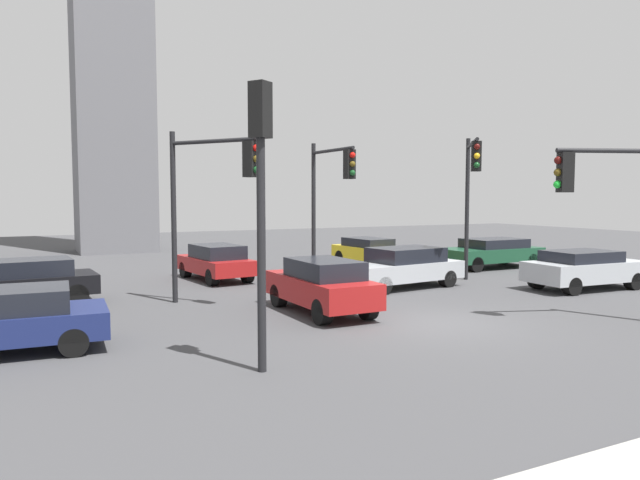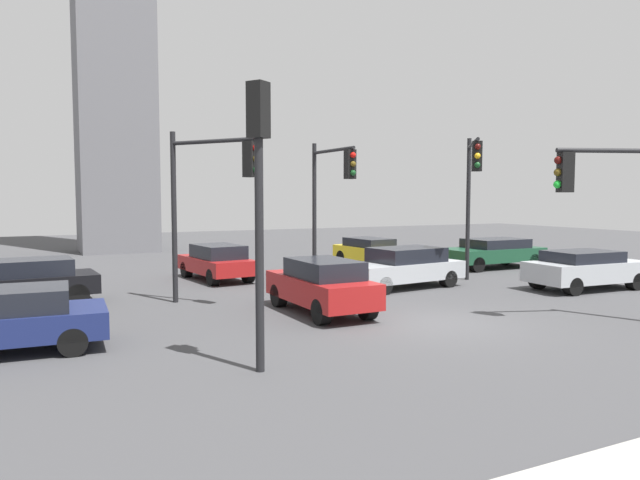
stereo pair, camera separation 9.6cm
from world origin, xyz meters
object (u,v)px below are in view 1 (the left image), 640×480
(traffic_light_3, at_px, (210,183))
(car_6, at_px, (584,268))
(traffic_light_1, at_px, (261,172))
(traffic_light_2, at_px, (330,185))
(traffic_light_0, at_px, (471,180))
(car_0, at_px, (322,285))
(traffic_light_4, at_px, (606,195))
(car_7, at_px, (370,251))
(car_3, at_px, (24,281))
(car_2, at_px, (491,252))
(car_4, at_px, (216,262))
(car_1, at_px, (402,267))

(traffic_light_3, xyz_separation_m, car_6, (12.51, -2.71, -2.89))
(traffic_light_1, distance_m, traffic_light_2, 10.73)
(traffic_light_0, relative_size, car_0, 1.34)
(traffic_light_0, xyz_separation_m, car_6, (2.93, -2.53, -3.10))
(traffic_light_4, bearing_deg, car_7, -73.99)
(traffic_light_1, bearing_deg, traffic_light_4, -33.16)
(car_3, distance_m, car_7, 14.60)
(car_2, xyz_separation_m, car_4, (-12.29, 1.77, 0.00))
(car_2, height_order, car_4, car_4)
(traffic_light_2, distance_m, car_4, 5.41)
(car_1, relative_size, car_4, 1.12)
(car_7, bearing_deg, traffic_light_1, -43.25)
(traffic_light_0, xyz_separation_m, traffic_light_3, (-9.58, 0.19, -0.22))
(traffic_light_4, height_order, car_2, traffic_light_4)
(traffic_light_2, xyz_separation_m, car_3, (-10.02, 0.38, -2.91))
(car_6, bearing_deg, traffic_light_3, 170.83)
(car_3, bearing_deg, traffic_light_2, 173.83)
(car_0, height_order, car_6, car_0)
(car_3, height_order, car_7, car_3)
(traffic_light_1, xyz_separation_m, car_2, (14.97, 10.12, -2.96))
(car_7, bearing_deg, car_6, 15.70)
(traffic_light_2, height_order, traffic_light_4, traffic_light_2)
(car_2, bearing_deg, car_7, -29.34)
(traffic_light_3, bearing_deg, traffic_light_4, 16.22)
(traffic_light_0, height_order, car_7, traffic_light_0)
(car_0, bearing_deg, car_6, -92.69)
(traffic_light_2, bearing_deg, car_2, 96.26)
(traffic_light_2, relative_size, car_6, 1.21)
(traffic_light_1, height_order, car_3, traffic_light_1)
(traffic_light_0, relative_size, car_6, 1.26)
(traffic_light_3, bearing_deg, car_6, 42.46)
(car_7, bearing_deg, car_3, -80.46)
(traffic_light_2, height_order, car_3, traffic_light_2)
(traffic_light_2, distance_m, car_1, 3.91)
(traffic_light_4, relative_size, car_7, 1.13)
(traffic_light_3, relative_size, traffic_light_4, 1.10)
(traffic_light_3, height_order, traffic_light_4, traffic_light_3)
(traffic_light_3, xyz_separation_m, car_0, (2.44, -2.34, -2.82))
(traffic_light_3, distance_m, car_7, 11.44)
(car_6, relative_size, car_7, 1.04)
(traffic_light_0, xyz_separation_m, car_0, (-7.14, -2.15, -3.04))
(traffic_light_2, bearing_deg, traffic_light_0, 60.48)
(traffic_light_1, relative_size, traffic_light_2, 1.01)
(traffic_light_2, xyz_separation_m, car_0, (-2.64, -4.50, -2.85))
(traffic_light_3, xyz_separation_m, car_1, (7.08, 0.49, -2.87))
(car_3, relative_size, car_6, 0.98)
(traffic_light_0, xyz_separation_m, car_7, (-0.37, 6.33, -3.11))
(car_0, relative_size, car_4, 0.99)
(car_0, relative_size, car_7, 0.97)
(traffic_light_4, bearing_deg, traffic_light_0, -80.95)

